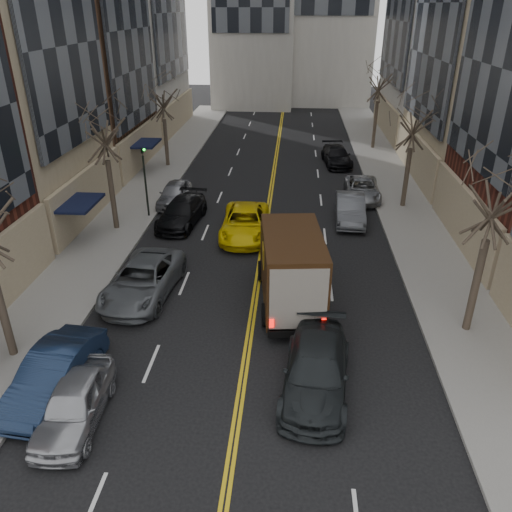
{
  "coord_description": "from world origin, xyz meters",
  "views": [
    {
      "loc": [
        1.53,
        -6.46,
        11.96
      ],
      "look_at": [
        0.05,
        12.81,
        2.2
      ],
      "focal_mm": 35.0,
      "sensor_mm": 36.0,
      "label": 1
    }
  ],
  "objects_px": {
    "ups_truck": "(291,267)",
    "observer_sedan": "(316,370)",
    "taxi": "(245,223)",
    "pedestrian": "(280,282)"
  },
  "relations": [
    {
      "from": "ups_truck",
      "to": "taxi",
      "type": "distance_m",
      "value": 7.67
    },
    {
      "from": "ups_truck",
      "to": "observer_sedan",
      "type": "distance_m",
      "value": 5.73
    },
    {
      "from": "ups_truck",
      "to": "observer_sedan",
      "type": "bearing_deg",
      "value": -86.27
    },
    {
      "from": "observer_sedan",
      "to": "pedestrian",
      "type": "xyz_separation_m",
      "value": [
        -1.43,
        5.8,
        0.11
      ]
    },
    {
      "from": "ups_truck",
      "to": "observer_sedan",
      "type": "height_order",
      "value": "ups_truck"
    },
    {
      "from": "taxi",
      "to": "pedestrian",
      "type": "distance_m",
      "value": 7.23
    },
    {
      "from": "ups_truck",
      "to": "taxi",
      "type": "bearing_deg",
      "value": 104.52
    },
    {
      "from": "taxi",
      "to": "observer_sedan",
      "type": "bearing_deg",
      "value": -75.11
    },
    {
      "from": "observer_sedan",
      "to": "pedestrian",
      "type": "relative_size",
      "value": 3.14
    },
    {
      "from": "taxi",
      "to": "pedestrian",
      "type": "xyz_separation_m",
      "value": [
        2.25,
        -6.87,
        0.11
      ]
    }
  ]
}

